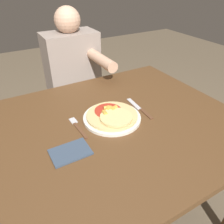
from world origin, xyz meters
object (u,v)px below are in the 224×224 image
object	(u,v)px
dining_table	(116,139)
pizza	(112,115)
knife	(140,108)
fork	(77,126)
plate	(112,118)
person_diner	(74,77)

from	to	relation	value
dining_table	pizza	world-z (taller)	pizza
dining_table	knife	distance (m)	0.20
fork	plate	bearing A→B (deg)	-8.13
dining_table	person_diner	distance (m)	0.75
dining_table	plate	distance (m)	0.12
dining_table	pizza	bearing A→B (deg)	103.04
plate	pizza	size ratio (longest dim) A/B	1.13
dining_table	pizza	distance (m)	0.13
knife	pizza	bearing A→B (deg)	-176.18
dining_table	person_diner	world-z (taller)	person_diner
person_diner	knife	bearing A→B (deg)	-82.71
plate	fork	xyz separation A→B (m)	(-0.17, 0.02, -0.00)
fork	knife	size ratio (longest dim) A/B	0.79
pizza	person_diner	xyz separation A→B (m)	(0.08, 0.73, -0.10)
pizza	fork	xyz separation A→B (m)	(-0.17, 0.03, -0.02)
plate	knife	size ratio (longest dim) A/B	1.26
dining_table	knife	xyz separation A→B (m)	(0.16, 0.04, 0.11)
plate	person_diner	bearing A→B (deg)	83.75
person_diner	fork	bearing A→B (deg)	-109.69
knife	dining_table	bearing A→B (deg)	-167.60
knife	person_diner	bearing A→B (deg)	97.29
pizza	knife	size ratio (longest dim) A/B	1.11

